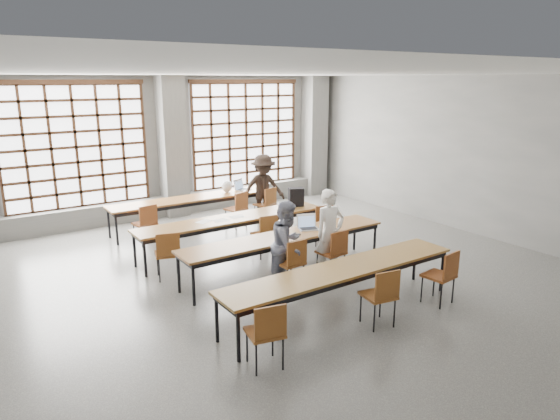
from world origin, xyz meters
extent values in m
plane|color=#51514E|center=(0.00, 0.00, 0.00)|extent=(11.00, 11.00, 0.00)
plane|color=silver|center=(0.00, 0.00, 3.50)|extent=(11.00, 11.00, 0.00)
plane|color=#5B5B59|center=(0.00, 5.50, 1.75)|extent=(10.00, 0.00, 10.00)
plane|color=#5B5B59|center=(5.00, 0.00, 1.75)|extent=(0.00, 11.00, 11.00)
cube|color=#5B5B58|center=(0.00, 5.22, 1.75)|extent=(0.60, 0.55, 3.50)
cube|color=#5B5B58|center=(4.50, 5.22, 1.75)|extent=(0.60, 0.55, 3.50)
cube|color=white|center=(-2.25, 5.48, 1.90)|extent=(3.20, 0.02, 2.80)
cube|color=black|center=(-2.25, 5.40, 1.90)|extent=(3.20, 0.05, 2.80)
cube|color=black|center=(-2.25, 5.40, 0.45)|extent=(3.32, 0.07, 0.10)
cube|color=black|center=(-2.25, 5.40, 3.35)|extent=(3.32, 0.07, 0.10)
cube|color=white|center=(2.25, 5.48, 1.90)|extent=(3.20, 0.02, 2.80)
cube|color=black|center=(2.25, 5.40, 1.90)|extent=(3.20, 0.05, 2.80)
cube|color=black|center=(2.25, 5.40, 0.45)|extent=(3.32, 0.07, 0.10)
cube|color=black|center=(2.25, 5.40, 3.35)|extent=(3.32, 0.07, 0.10)
cube|color=#5B5B58|center=(0.00, 5.30, 0.25)|extent=(9.80, 0.35, 0.50)
cube|color=brown|center=(-0.07, 3.88, 0.71)|extent=(4.00, 0.70, 0.04)
cube|color=black|center=(-0.07, 3.88, 0.65)|extent=(3.90, 0.64, 0.08)
cylinder|color=black|center=(-1.99, 3.59, 0.34)|extent=(0.05, 0.05, 0.69)
cylinder|color=black|center=(-1.99, 4.17, 0.34)|extent=(0.05, 0.05, 0.69)
cylinder|color=black|center=(1.85, 3.59, 0.34)|extent=(0.05, 0.05, 0.69)
cylinder|color=black|center=(1.85, 4.17, 0.34)|extent=(0.05, 0.05, 0.69)
cube|color=brown|center=(-0.18, 1.83, 0.71)|extent=(4.00, 0.70, 0.04)
cube|color=black|center=(-0.18, 1.83, 0.65)|extent=(3.90, 0.64, 0.08)
cylinder|color=black|center=(-2.10, 1.54, 0.34)|extent=(0.05, 0.05, 0.69)
cylinder|color=black|center=(-2.10, 2.12, 0.34)|extent=(0.05, 0.05, 0.69)
cylinder|color=black|center=(1.74, 1.54, 0.34)|extent=(0.05, 0.05, 0.69)
cylinder|color=black|center=(1.74, 2.12, 0.34)|extent=(0.05, 0.05, 0.69)
cube|color=brown|center=(0.05, 0.28, 0.71)|extent=(4.00, 0.70, 0.04)
cube|color=black|center=(0.05, 0.28, 0.65)|extent=(3.90, 0.64, 0.08)
cylinder|color=black|center=(-1.87, -0.01, 0.34)|extent=(0.05, 0.05, 0.69)
cylinder|color=black|center=(-1.87, 0.57, 0.34)|extent=(0.05, 0.05, 0.69)
cylinder|color=black|center=(1.97, -0.01, 0.34)|extent=(0.05, 0.05, 0.69)
cylinder|color=black|center=(1.97, 0.57, 0.34)|extent=(0.05, 0.05, 0.69)
cube|color=brown|center=(-0.16, -1.49, 0.71)|extent=(4.00, 0.70, 0.04)
cube|color=black|center=(-0.16, -1.49, 0.65)|extent=(3.90, 0.64, 0.08)
cylinder|color=black|center=(-2.08, -1.78, 0.34)|extent=(0.05, 0.05, 0.69)
cylinder|color=black|center=(-2.08, -1.20, 0.34)|extent=(0.05, 0.05, 0.69)
cylinder|color=black|center=(1.76, -1.78, 0.34)|extent=(0.05, 0.05, 0.69)
cylinder|color=black|center=(1.76, -1.20, 0.34)|extent=(0.05, 0.05, 0.69)
cube|color=maroon|center=(-1.47, 3.33, 0.45)|extent=(0.48, 0.48, 0.04)
cube|color=maroon|center=(-1.44, 3.13, 0.68)|extent=(0.40, 0.09, 0.40)
cylinder|color=black|center=(-1.47, 3.33, 0.23)|extent=(0.02, 0.02, 0.45)
cube|color=brown|center=(0.73, 3.33, 0.45)|extent=(0.51, 0.51, 0.04)
cube|color=brown|center=(0.78, 3.13, 0.68)|extent=(0.39, 0.13, 0.40)
cylinder|color=black|center=(0.73, 3.33, 0.23)|extent=(0.02, 0.02, 0.45)
cube|color=brown|center=(1.53, 3.33, 0.45)|extent=(0.51, 0.51, 0.04)
cube|color=brown|center=(1.58, 3.13, 0.68)|extent=(0.39, 0.13, 0.40)
cylinder|color=black|center=(1.53, 3.33, 0.23)|extent=(0.02, 0.02, 0.45)
cube|color=brown|center=(-1.78, 1.28, 0.45)|extent=(0.52, 0.52, 0.04)
cube|color=brown|center=(-1.83, 1.09, 0.68)|extent=(0.39, 0.14, 0.40)
cylinder|color=black|center=(-1.78, 1.28, 0.23)|extent=(0.02, 0.02, 0.45)
cube|color=brown|center=(0.22, 1.28, 0.45)|extent=(0.45, 0.45, 0.04)
cube|color=brown|center=(0.21, 1.08, 0.68)|extent=(0.40, 0.06, 0.40)
cylinder|color=black|center=(0.22, 1.28, 0.23)|extent=(0.02, 0.02, 0.45)
cube|color=maroon|center=(1.62, 1.28, 0.45)|extent=(0.50, 0.50, 0.04)
cube|color=maroon|center=(1.58, 1.08, 0.68)|extent=(0.40, 0.12, 0.40)
cylinder|color=black|center=(1.62, 1.28, 0.23)|extent=(0.02, 0.02, 0.45)
cube|color=brown|center=(-0.25, -0.27, 0.45)|extent=(0.44, 0.44, 0.04)
cube|color=brown|center=(-0.24, -0.47, 0.68)|extent=(0.40, 0.05, 0.40)
cylinder|color=black|center=(-0.25, -0.27, 0.23)|extent=(0.02, 0.02, 0.45)
cube|color=brown|center=(0.65, -0.27, 0.45)|extent=(0.44, 0.44, 0.04)
cube|color=brown|center=(0.66, -0.47, 0.68)|extent=(0.40, 0.05, 0.40)
cylinder|color=black|center=(0.65, -0.27, 0.23)|extent=(0.02, 0.02, 0.45)
cube|color=brown|center=(-1.86, -2.04, 0.45)|extent=(0.50, 0.50, 0.04)
cube|color=brown|center=(-1.90, -2.24, 0.68)|extent=(0.40, 0.11, 0.40)
cylinder|color=black|center=(-1.86, -2.04, 0.23)|extent=(0.02, 0.02, 0.45)
cube|color=brown|center=(0.04, -2.04, 0.45)|extent=(0.48, 0.48, 0.04)
cube|color=brown|center=(0.01, -2.24, 0.68)|extent=(0.40, 0.10, 0.40)
cylinder|color=black|center=(0.04, -2.04, 0.23)|extent=(0.02, 0.02, 0.45)
cube|color=brown|center=(1.34, -2.04, 0.45)|extent=(0.47, 0.47, 0.04)
cube|color=brown|center=(1.36, -2.24, 0.68)|extent=(0.40, 0.08, 0.40)
cylinder|color=black|center=(1.34, -2.04, 0.23)|extent=(0.02, 0.02, 0.45)
imported|color=white|center=(0.65, -0.22, 0.79)|extent=(0.59, 0.41, 1.57)
imported|color=#181E48|center=(-0.25, -0.22, 0.75)|extent=(0.91, 0.85, 1.49)
imported|color=black|center=(1.53, 3.38, 0.83)|extent=(1.18, 0.83, 1.66)
cube|color=#ABABB0|center=(0.60, 0.33, 0.74)|extent=(0.43, 0.37, 0.02)
cube|color=black|center=(0.59, 0.32, 0.75)|extent=(0.34, 0.27, 0.00)
cube|color=#ABABB0|center=(0.65, 0.46, 0.86)|extent=(0.36, 0.19, 0.26)
cube|color=#83A8E2|center=(0.64, 0.45, 0.83)|extent=(0.31, 0.15, 0.21)
cube|color=#B9BABE|center=(1.28, 3.93, 0.74)|extent=(0.44, 0.39, 0.02)
cube|color=black|center=(1.28, 3.92, 0.75)|extent=(0.35, 0.29, 0.00)
cube|color=#B9BABE|center=(1.22, 4.05, 0.86)|extent=(0.35, 0.21, 0.26)
cube|color=#82A9E1|center=(1.22, 4.04, 0.83)|extent=(0.30, 0.18, 0.21)
ellipsoid|color=silver|center=(1.00, 0.26, 0.75)|extent=(0.10, 0.07, 0.04)
cube|color=#287C2F|center=(0.00, 0.36, 0.78)|extent=(0.27, 0.18, 0.09)
cube|color=black|center=(0.23, 0.18, 0.74)|extent=(0.14, 0.11, 0.01)
cube|color=white|center=(-0.78, 1.88, 0.73)|extent=(0.36, 0.31, 0.00)
cube|color=white|center=(-0.48, 1.78, 0.73)|extent=(0.31, 0.23, 0.00)
cube|color=white|center=(-0.08, 1.83, 0.73)|extent=(0.30, 0.22, 0.00)
cube|color=black|center=(1.42, 1.88, 0.93)|extent=(0.37, 0.31, 0.40)
ellipsoid|color=silver|center=(0.83, 3.93, 0.87)|extent=(0.28, 0.23, 0.29)
cube|color=#B72A16|center=(-1.86, -2.04, 0.50)|extent=(0.21, 0.13, 0.06)
camera|label=1|loc=(-4.75, -6.66, 3.42)|focal=32.00mm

